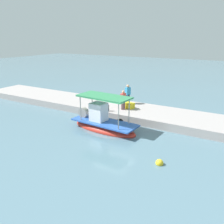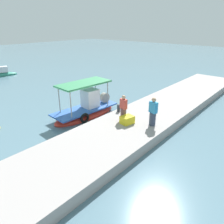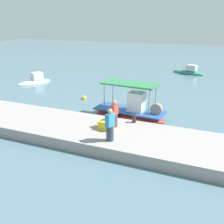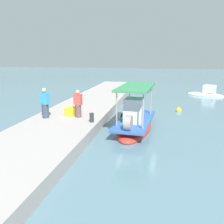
# 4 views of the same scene
# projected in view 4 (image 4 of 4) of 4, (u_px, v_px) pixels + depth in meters

# --- Properties ---
(ground_plane) EXTENTS (120.00, 120.00, 0.00)m
(ground_plane) POSITION_uv_depth(u_px,v_px,m) (137.00, 125.00, 15.22)
(ground_plane) COLOR slate
(dock_quay) EXTENTS (36.00, 4.28, 0.64)m
(dock_quay) POSITION_uv_depth(u_px,v_px,m) (75.00, 117.00, 15.96)
(dock_quay) COLOR #A19997
(dock_quay) RESTS_ON ground_plane
(main_fishing_boat) EXTENTS (5.41, 2.18, 2.93)m
(main_fishing_boat) POSITION_uv_depth(u_px,v_px,m) (135.00, 122.00, 14.14)
(main_fishing_boat) COLOR red
(main_fishing_boat) RESTS_ON ground_plane
(fisherman_near_bollard) EXTENTS (0.44, 0.52, 1.67)m
(fisherman_near_bollard) POSITION_uv_depth(u_px,v_px,m) (78.00, 105.00, 14.45)
(fisherman_near_bollard) COLOR brown
(fisherman_near_bollard) RESTS_ON dock_quay
(fisherman_by_crate) EXTENTS (0.49, 0.57, 1.80)m
(fisherman_by_crate) POSITION_uv_depth(u_px,v_px,m) (45.00, 104.00, 14.31)
(fisherman_by_crate) COLOR #343F54
(fisherman_by_crate) RESTS_ON dock_quay
(mooring_bollard) EXTENTS (0.24, 0.24, 0.52)m
(mooring_bollard) POSITION_uv_depth(u_px,v_px,m) (92.00, 118.00, 13.51)
(mooring_bollard) COLOR #2D2D33
(mooring_bollard) RESTS_ON dock_quay
(cargo_crate) EXTENTS (0.88, 0.76, 0.49)m
(cargo_crate) POSITION_uv_depth(u_px,v_px,m) (71.00, 112.00, 14.97)
(cargo_crate) COLOR yellow
(cargo_crate) RESTS_ON dock_quay
(marker_buoy) EXTENTS (0.43, 0.43, 0.43)m
(marker_buoy) POSITION_uv_depth(u_px,v_px,m) (179.00, 110.00, 18.84)
(marker_buoy) COLOR yellow
(marker_buoy) RESTS_ON ground_plane
(moored_boat_mid) EXTENTS (3.06, 4.14, 1.40)m
(moored_boat_mid) POSITION_uv_depth(u_px,v_px,m) (206.00, 94.00, 25.84)
(moored_boat_mid) COLOR white
(moored_boat_mid) RESTS_ON ground_plane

